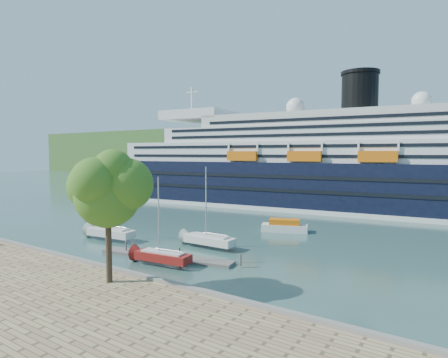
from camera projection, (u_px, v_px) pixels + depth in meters
ground at (70, 268)px, 38.16m from camera, size 400.00×400.00×0.00m
far_hillside at (376, 152)px, 157.88m from camera, size 400.00×50.00×24.00m
quay_coping at (68, 257)px, 37.92m from camera, size 220.00×0.50×0.30m
cruise_ship at (295, 143)px, 80.44m from camera, size 124.94×31.10×27.78m
promenade_tree at (108, 211)px, 30.59m from camera, size 7.16×7.16×11.85m
floating_pontoon at (166, 257)px, 41.54m from camera, size 16.07×4.94×0.36m
sailboat_white_near at (110, 203)px, 49.80m from camera, size 7.91×2.90×10.00m
sailboat_red at (162, 223)px, 38.64m from camera, size 7.00×2.73×8.81m
sailboat_white_far at (209, 210)px, 45.74m from camera, size 7.40×2.08×9.55m
tender_launch at (285, 225)px, 55.57m from camera, size 7.15×4.54×1.87m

